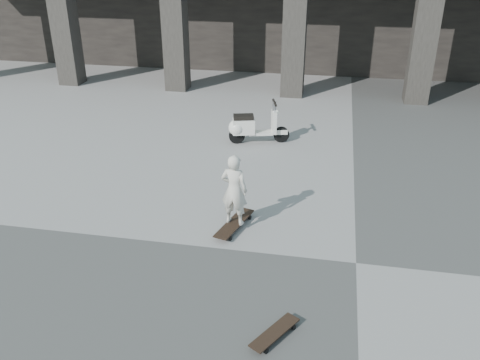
% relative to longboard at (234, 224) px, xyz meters
% --- Properties ---
extents(ground, '(90.00, 90.00, 0.00)m').
position_rel_longboard_xyz_m(ground, '(1.98, -0.64, -0.08)').
color(ground, '#454442').
rests_on(ground, ground).
extents(longboard, '(0.51, 1.08, 0.11)m').
position_rel_longboard_xyz_m(longboard, '(0.00, 0.00, 0.00)').
color(longboard, black).
rests_on(longboard, ground).
extents(skateboard_spare, '(0.56, 0.76, 0.09)m').
position_rel_longboard_xyz_m(skateboard_spare, '(0.98, -2.40, -0.01)').
color(skateboard_spare, black).
rests_on(skateboard_spare, ground).
extents(child, '(0.48, 0.35, 1.21)m').
position_rel_longboard_xyz_m(child, '(-0.00, 0.00, 0.63)').
color(child, beige).
rests_on(child, longboard).
extents(scooter, '(1.39, 0.64, 0.99)m').
position_rel_longboard_xyz_m(scooter, '(-0.43, 3.80, 0.31)').
color(scooter, black).
rests_on(scooter, ground).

